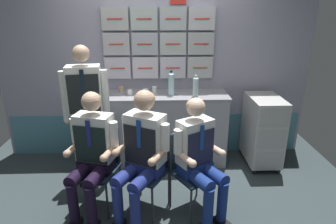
# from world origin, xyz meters

# --- Properties ---
(ground) EXTENTS (4.80, 4.80, 0.04)m
(ground) POSITION_xyz_m (0.00, 0.00, -0.02)
(ground) COLOR #313C3E
(galley_bulkhead) EXTENTS (4.20, 0.14, 2.15)m
(galley_bulkhead) POSITION_xyz_m (0.01, 1.37, 1.09)
(galley_bulkhead) COLOR #9997AB
(galley_bulkhead) RESTS_ON ground
(galley_counter) EXTENTS (1.84, 0.53, 0.96)m
(galley_counter) POSITION_xyz_m (0.02, 1.09, 0.48)
(galley_counter) COLOR #9B9BA3
(galley_counter) RESTS_ON ground
(service_trolley) EXTENTS (0.40, 0.65, 0.94)m
(service_trolley) POSITION_xyz_m (1.41, 0.96, 0.50)
(service_trolley) COLOR black
(service_trolley) RESTS_ON ground
(folding_chair_left) EXTENTS (0.49, 0.49, 0.85)m
(folding_chair_left) POSITION_xyz_m (-0.59, 0.21, 0.52)
(folding_chair_left) COLOR #2D2D33
(folding_chair_left) RESTS_ON ground
(crew_member_left) EXTENTS (0.52, 0.68, 1.28)m
(crew_member_left) POSITION_xyz_m (-0.63, 0.05, 0.71)
(crew_member_left) COLOR black
(crew_member_left) RESTS_ON ground
(folding_chair_center) EXTENTS (0.54, 0.54, 0.85)m
(folding_chair_center) POSITION_xyz_m (-0.06, 0.13, 0.52)
(folding_chair_center) COLOR #2D2D33
(folding_chair_center) RESTS_ON ground
(crew_member_center) EXTENTS (0.61, 0.71, 1.31)m
(crew_member_center) POSITION_xyz_m (-0.14, -0.01, 0.73)
(crew_member_center) COLOR black
(crew_member_center) RESTS_ON ground
(folding_chair_right) EXTENTS (0.55, 0.55, 0.85)m
(folding_chair_right) POSITION_xyz_m (0.35, 0.09, 0.52)
(folding_chair_right) COLOR #2D2D33
(folding_chair_right) RESTS_ON ground
(crew_member_right) EXTENTS (0.58, 0.66, 1.24)m
(crew_member_right) POSITION_xyz_m (0.43, -0.05, 0.68)
(crew_member_right) COLOR black
(crew_member_right) RESTS_ON ground
(crew_member_standing) EXTENTS (0.52, 0.29, 1.66)m
(crew_member_standing) POSITION_xyz_m (-0.79, 0.63, 0.98)
(crew_member_standing) COLOR black
(crew_member_standing) RESTS_ON ground
(water_bottle_tall) EXTENTS (0.07, 0.07, 0.32)m
(water_bottle_tall) POSITION_xyz_m (0.20, 1.04, 1.12)
(water_bottle_tall) COLOR #ABDCE0
(water_bottle_tall) RESTS_ON galley_counter
(water_bottle_short) EXTENTS (0.07, 0.07, 0.28)m
(water_bottle_short) POSITION_xyz_m (0.50, 0.96, 1.10)
(water_bottle_short) COLOR silver
(water_bottle_short) RESTS_ON galley_counter
(coffee_cup_spare) EXTENTS (0.06, 0.06, 0.06)m
(coffee_cup_spare) POSITION_xyz_m (-0.46, 1.25, 1.00)
(coffee_cup_spare) COLOR tan
(coffee_cup_spare) RESTS_ON galley_counter
(paper_cup_blue) EXTENTS (0.06, 0.06, 0.07)m
(paper_cup_blue) POSITION_xyz_m (-0.33, 1.08, 1.00)
(paper_cup_blue) COLOR white
(paper_cup_blue) RESTS_ON galley_counter
(espresso_cup_small) EXTENTS (0.06, 0.06, 0.07)m
(espresso_cup_small) POSITION_xyz_m (-0.13, 1.10, 1.00)
(espresso_cup_small) COLOR white
(espresso_cup_small) RESTS_ON galley_counter
(paper_cup_tan) EXTENTS (0.06, 0.06, 0.09)m
(paper_cup_tan) POSITION_xyz_m (-0.02, 1.15, 1.01)
(paper_cup_tan) COLOR white
(paper_cup_tan) RESTS_ON galley_counter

